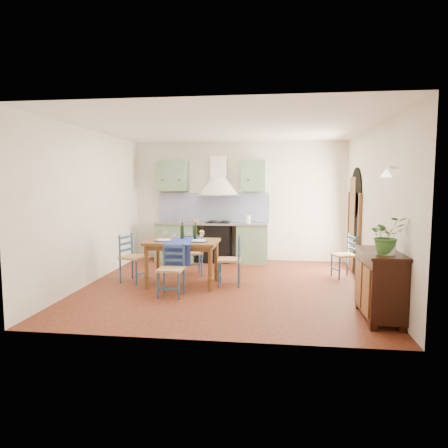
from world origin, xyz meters
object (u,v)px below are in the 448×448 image
(sideboard, at_px, (380,283))
(potted_plant, at_px, (386,235))
(dining_table, at_px, (183,246))
(chair_near, at_px, (172,270))

(sideboard, bearing_deg, potted_plant, -87.29)
(dining_table, height_order, potted_plant, potted_plant)
(chair_near, distance_m, potted_plant, 3.30)
(dining_table, xyz_separation_m, chair_near, (-0.02, -0.72, -0.28))
(dining_table, distance_m, chair_near, 0.77)
(chair_near, bearing_deg, potted_plant, -17.09)
(dining_table, xyz_separation_m, potted_plant, (3.05, -1.66, 0.46))
(dining_table, distance_m, potted_plant, 3.51)
(dining_table, height_order, sideboard, dining_table)
(chair_near, height_order, potted_plant, potted_plant)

